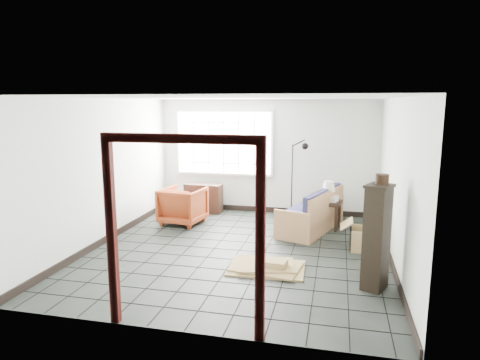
% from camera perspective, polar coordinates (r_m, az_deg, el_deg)
% --- Properties ---
extents(ground, '(5.50, 5.50, 0.00)m').
position_cam_1_polar(ground, '(7.49, -0.07, -9.37)').
color(ground, black).
rests_on(ground, ground).
extents(room_shell, '(5.02, 5.52, 2.61)m').
position_cam_1_polar(room_shell, '(7.14, -0.02, 3.52)').
color(room_shell, silver).
rests_on(room_shell, ground).
extents(window_panel, '(2.32, 0.08, 1.52)m').
position_cam_1_polar(window_panel, '(9.97, -2.17, 4.96)').
color(window_panel, silver).
rests_on(window_panel, ground).
extents(doorway_trim, '(1.80, 0.08, 2.20)m').
position_cam_1_polar(doorway_trim, '(4.61, -7.72, -4.08)').
color(doorway_trim, '#390F0C').
rests_on(doorway_trim, ground).
extents(futon_sofa, '(1.27, 2.03, 0.84)m').
position_cam_1_polar(futon_sofa, '(8.70, 9.80, -4.63)').
color(futon_sofa, '#A86F4B').
rests_on(futon_sofa, ground).
extents(armchair, '(0.93, 0.88, 0.85)m').
position_cam_1_polar(armchair, '(9.08, -7.62, -3.16)').
color(armchair, maroon).
rests_on(armchair, ground).
extents(side_table, '(0.59, 0.59, 0.57)m').
position_cam_1_polar(side_table, '(8.83, 11.62, -3.38)').
color(side_table, black).
rests_on(side_table, ground).
extents(table_lamp, '(0.32, 0.32, 0.41)m').
position_cam_1_polar(table_lamp, '(8.73, 11.75, -0.96)').
color(table_lamp, black).
rests_on(table_lamp, side_table).
extents(projector, '(0.36, 0.32, 0.11)m').
position_cam_1_polar(projector, '(8.78, 11.85, -2.43)').
color(projector, silver).
rests_on(projector, side_table).
extents(floor_lamp, '(0.54, 0.35, 1.74)m').
position_cam_1_polar(floor_lamp, '(9.45, 7.73, 0.47)').
color(floor_lamp, black).
rests_on(floor_lamp, ground).
extents(console_shelf, '(0.87, 0.38, 0.67)m').
position_cam_1_polar(console_shelf, '(9.99, -4.88, -2.41)').
color(console_shelf, black).
rests_on(console_shelf, ground).
extents(tall_shelf, '(0.44, 0.49, 1.45)m').
position_cam_1_polar(tall_shelf, '(6.09, 17.76, -7.21)').
color(tall_shelf, black).
rests_on(tall_shelf, ground).
extents(pot, '(0.20, 0.20, 0.13)m').
position_cam_1_polar(pot, '(5.98, 18.43, 0.13)').
color(pot, black).
rests_on(pot, tall_shelf).
extents(open_box, '(0.93, 0.48, 0.52)m').
position_cam_1_polar(open_box, '(7.79, 16.61, -7.57)').
color(open_box, '#977049').
rests_on(open_box, ground).
extents(cardboard_pile, '(1.18, 0.90, 0.17)m').
position_cam_1_polar(cardboard_pile, '(6.70, 3.71, -11.41)').
color(cardboard_pile, '#977049').
rests_on(cardboard_pile, ground).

